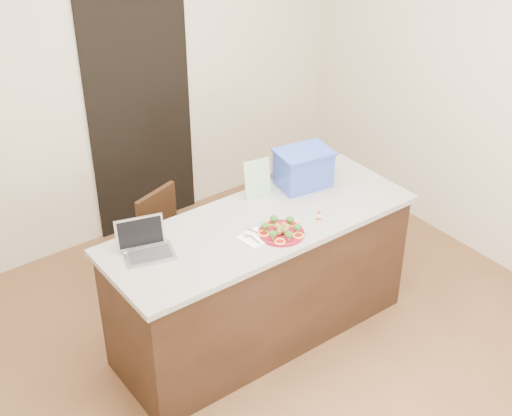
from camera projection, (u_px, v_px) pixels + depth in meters
ground at (283, 352)px, 4.81m from camera, size 4.00×4.00×0.00m
room_shell at (289, 135)px, 3.95m from camera, size 4.00×4.00×4.00m
doorway at (141, 114)px, 5.68m from camera, size 0.90×0.02×2.00m
island at (261, 279)px, 4.73m from camera, size 2.06×0.76×0.92m
plate at (281, 233)px, 4.36m from camera, size 0.29×0.29×0.02m
meatballs at (282, 229)px, 4.35m from camera, size 0.11×0.12×0.04m
broccoli at (281, 227)px, 4.34m from camera, size 0.23×0.24×0.04m
pepper_rings at (281, 231)px, 4.36m from camera, size 0.28×0.28×0.01m
napkin at (255, 238)px, 4.33m from camera, size 0.18×0.18×0.01m
fork at (252, 237)px, 4.32m from camera, size 0.03×0.15×0.00m
knife at (261, 236)px, 4.33m from camera, size 0.04×0.18×0.01m
yogurt_bottle at (319, 217)px, 4.48m from camera, size 0.03×0.03×0.06m
laptop at (145, 244)px, 4.18m from camera, size 0.33×0.30×0.20m
leaflet at (257, 178)px, 4.69m from camera, size 0.19×0.07×0.26m
blue_box at (304, 168)px, 4.81m from camera, size 0.40×0.32×0.26m
chair at (165, 241)px, 5.08m from camera, size 0.47×0.48×0.84m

